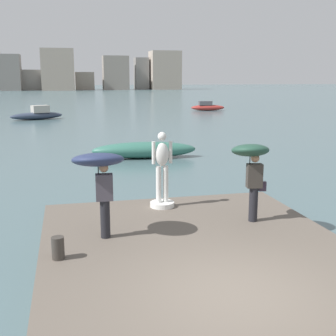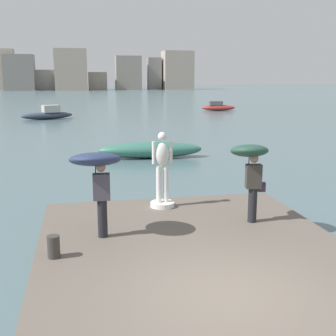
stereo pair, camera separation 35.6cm
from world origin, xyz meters
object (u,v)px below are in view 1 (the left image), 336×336
Objects in this scene: onlooker_left at (99,168)px; onlooker_right at (251,161)px; statue_white_figure at (162,176)px; boat_mid at (144,150)px; boat_rightward at (37,115)px; boat_near at (207,107)px; mooring_bollard at (58,248)px.

onlooker_left is 1.00× the size of onlooker_right.
statue_white_figure is 1.04× the size of onlooker_left.
onlooker_left is at bearing -174.81° from onlooker_right.
boat_mid is 1.02× the size of boat_rightward.
boat_rightward reaches higher than boat_near.
statue_white_figure is at bearing -97.08° from boat_mid.
boat_mid is (1.23, 9.87, -0.88)m from statue_white_figure.
mooring_bollard is at bearing -132.14° from statue_white_figure.
boat_near is at bearing 21.12° from boat_rightward.
boat_rightward reaches higher than mooring_bollard.
onlooker_right is 5.10m from mooring_bollard.
statue_white_figure is 33.13m from boat_rightward.
onlooker_right reaches higher than boat_mid.
boat_near is at bearing 68.32° from mooring_bollard.
boat_near is (12.54, 42.02, -1.51)m from onlooker_right.
onlooker_right reaches higher than boat_near.
onlooker_left is 0.48× the size of boat_near.
boat_mid is (-0.67, 11.59, -1.55)m from onlooker_right.
statue_white_figure reaches higher than boat_mid.
onlooker_right reaches higher than boat_rightward.
statue_white_figure is at bearing 47.86° from mooring_bollard.
mooring_bollard is 13.60m from boat_mid.
boat_near is (14.44, 40.30, -0.84)m from statue_white_figure.
mooring_bollard is at bearing -111.68° from boat_near.
boat_mid is at bearing -113.47° from boat_near.
statue_white_figure reaches higher than onlooker_right.
onlooker_left is 0.39× the size of boat_mid.
statue_white_figure is 4.25m from mooring_bollard.
onlooker_left is at bearing -84.51° from boat_rightward.
boat_mid is (-13.21, -30.43, -0.04)m from boat_near.
boat_near is (16.31, 42.36, -1.58)m from onlooker_left.
onlooker_left is 3.79m from onlooker_right.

